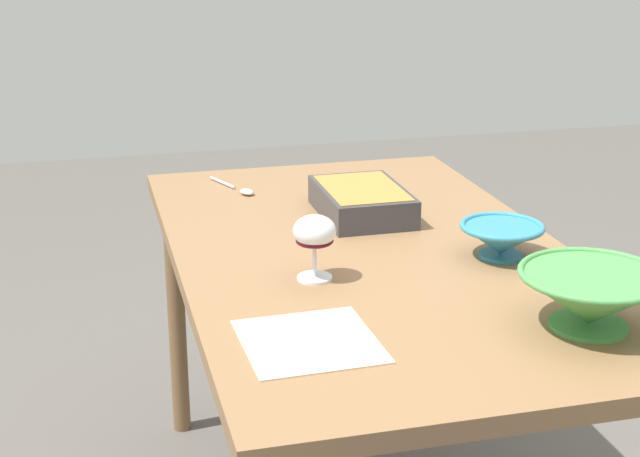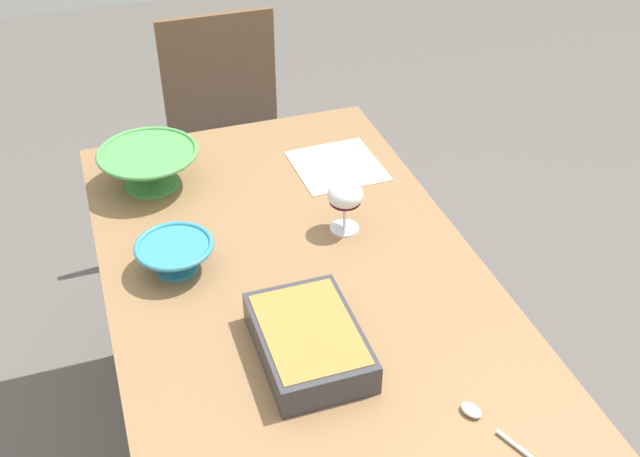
{
  "view_description": "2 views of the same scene",
  "coord_description": "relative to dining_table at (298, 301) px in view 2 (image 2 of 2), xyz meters",
  "views": [
    {
      "loc": [
        -1.87,
        0.6,
        1.49
      ],
      "look_at": [
        0.02,
        0.11,
        0.82
      ],
      "focal_mm": 53.9,
      "sensor_mm": 36.0,
      "label": 1
    },
    {
      "loc": [
        1.28,
        -0.38,
        1.9
      ],
      "look_at": [
        -0.1,
        0.09,
        0.82
      ],
      "focal_mm": 43.4,
      "sensor_mm": 36.0,
      "label": 2
    }
  ],
  "objects": [
    {
      "name": "chair",
      "position": [
        -1.1,
        0.09,
        -0.19
      ],
      "size": [
        0.44,
        0.43,
        0.93
      ],
      "color": "#334772",
      "rests_on": "ground_plane"
    },
    {
      "name": "casserole_dish",
      "position": [
        0.24,
        -0.05,
        0.11
      ],
      "size": [
        0.29,
        0.2,
        0.07
      ],
      "color": "#38383D",
      "rests_on": "dining_table"
    },
    {
      "name": "dining_table",
      "position": [
        0.0,
        0.0,
        0.0
      ],
      "size": [
        1.46,
        0.84,
        0.77
      ],
      "color": "olive",
      "rests_on": "ground_plane"
    },
    {
      "name": "serving_spoon",
      "position": [
        0.51,
        0.2,
        0.08
      ],
      "size": [
        0.2,
        0.09,
        0.01
      ],
      "color": "silver",
      "rests_on": "dining_table"
    },
    {
      "name": "mixing_bowl",
      "position": [
        -0.48,
        -0.25,
        0.13
      ],
      "size": [
        0.26,
        0.26,
        0.11
      ],
      "color": "#4C994C",
      "rests_on": "dining_table"
    },
    {
      "name": "wine_glass",
      "position": [
        -0.14,
        0.16,
        0.17
      ],
      "size": [
        0.09,
        0.09,
        0.13
      ],
      "color": "white",
      "rests_on": "dining_table"
    },
    {
      "name": "small_bowl",
      "position": [
        -0.11,
        -0.25,
        0.12
      ],
      "size": [
        0.18,
        0.18,
        0.07
      ],
      "color": "teal",
      "rests_on": "dining_table"
    },
    {
      "name": "napkin",
      "position": [
        -0.42,
        0.24,
        0.07
      ],
      "size": [
        0.25,
        0.24,
        0.0
      ],
      "primitive_type": "cube",
      "rotation": [
        0.0,
        0.0,
        0.03
      ],
      "color": "beige",
      "rests_on": "dining_table"
    }
  ]
}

